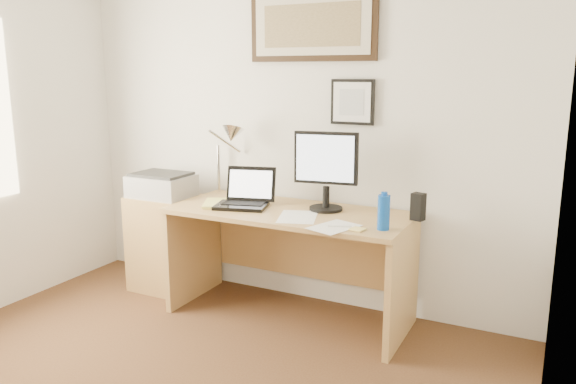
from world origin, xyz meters
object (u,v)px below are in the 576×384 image
Objects in this scene: water_bottle at (384,213)px; book at (204,203)px; printer at (162,185)px; laptop at (245,198)px; side_cabinet at (167,243)px; desk at (295,241)px; lcd_monitor at (326,167)px.

water_bottle is 0.74× the size of book.
printer is (-0.49, 0.16, 0.06)m from book.
book is at bearing -160.72° from laptop.
desk reaches higher than side_cabinet.
lcd_monitor reaches higher than laptop.
laptop is 0.75× the size of lcd_monitor.
side_cabinet is 2.66× the size of book.
side_cabinet is 0.64m from book.
printer reaches higher than book.
laptop is at bearing -161.16° from desk.
desk is at bearing 1.89° from side_cabinet.
desk is 3.08× the size of lcd_monitor.
laptop is at bearing -165.86° from lcd_monitor.
printer is at bearing -177.57° from desk.
printer is at bearing -176.87° from lcd_monitor.
lcd_monitor is at bearing 14.14° from laptop.
water_bottle is (1.76, -0.22, 0.49)m from side_cabinet.
book is 0.62× the size of printer.
desk is at bearing 18.84° from laptop.
laptop is 0.60m from lcd_monitor.
side_cabinet is at bearing 160.43° from book.
desk is (0.59, 0.20, -0.25)m from book.
water_bottle is 0.13× the size of desk.
desk is 0.45m from laptop.
lcd_monitor is at bearing 6.67° from desk.
printer reaches higher than desk.
side_cabinet is 1.87× the size of laptop.
side_cabinet is at bearing 174.27° from laptop.
lcd_monitor is (0.81, 0.23, 0.28)m from book.
lcd_monitor is at bearing 3.13° from printer.
side_cabinet is 3.58× the size of water_bottle.
laptop is at bearing 19.28° from book.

